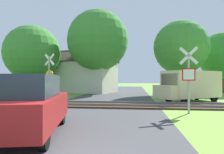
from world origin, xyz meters
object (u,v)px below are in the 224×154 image
object	(u,v)px
mail_truck	(190,85)
stop_sign_near	(189,76)
crossing_sign_far	(49,74)
tree_left	(32,53)
tree_far	(223,56)
tree_center	(98,41)
tree_right	(181,48)
parked_car	(31,105)
house	(82,76)

from	to	relation	value
mail_truck	stop_sign_near	bearing A→B (deg)	132.15
crossing_sign_far	tree_left	xyz separation A→B (m)	(-5.49, 7.66, 2.65)
crossing_sign_far	tree_left	bearing A→B (deg)	141.75
tree_far	mail_truck	xyz separation A→B (m)	(-6.58, -10.32, -3.22)
stop_sign_near	tree_center	bearing A→B (deg)	-48.87
tree_left	mail_truck	xyz separation A→B (m)	(15.71, -6.65, -3.43)
crossing_sign_far	tree_right	distance (m)	13.60
crossing_sign_far	tree_right	xyz separation A→B (m)	(11.01, 7.42, 2.93)
mail_truck	parked_car	bearing A→B (deg)	110.70
tree_right	mail_truck	distance (m)	7.45
stop_sign_near	tree_right	world-z (taller)	tree_right
stop_sign_near	mail_truck	distance (m)	5.29
house	mail_truck	world-z (taller)	house
crossing_sign_far	house	xyz separation A→B (m)	(-0.52, 11.09, 0.07)
tree_left	tree_right	bearing A→B (deg)	-0.84
parked_car	house	bearing A→B (deg)	88.55
house	tree_far	world-z (taller)	tree_far
house	parked_car	size ratio (longest dim) A/B	2.24
tree_center	mail_truck	xyz separation A→B (m)	(8.25, -7.68, -4.90)
crossing_sign_far	parked_car	bearing A→B (deg)	-52.87
stop_sign_near	tree_right	xyz separation A→B (m)	(2.14, 11.49, 3.15)
house	tree_left	size ratio (longest dim) A/B	1.21
tree_right	parked_car	size ratio (longest dim) A/B	1.83
house	tree_right	world-z (taller)	tree_right
mail_truck	parked_car	world-z (taller)	mail_truck
mail_truck	tree_right	bearing A→B (deg)	-39.96
crossing_sign_far	tree_right	size ratio (longest dim) A/B	0.45
tree_center	crossing_sign_far	bearing A→B (deg)	-102.78
crossing_sign_far	tree_left	distance (m)	9.79
mail_truck	tree_center	bearing A→B (deg)	14.11
stop_sign_near	mail_truck	size ratio (longest dim) A/B	0.63
tree_far	tree_center	distance (m)	15.15
tree_center	mail_truck	world-z (taller)	tree_center
stop_sign_near	tree_left	xyz separation A→B (m)	(-14.36, 11.73, 2.86)
tree_center	parked_car	size ratio (longest dim) A/B	2.27
tree_right	house	bearing A→B (deg)	162.36
tree_left	parked_car	distance (m)	18.72
tree_right	tree_center	world-z (taller)	tree_center
crossing_sign_far	mail_truck	size ratio (longest dim) A/B	0.69
house	tree_far	size ratio (longest dim) A/B	1.30
parked_car	crossing_sign_far	bearing A→B (deg)	98.65
crossing_sign_far	parked_car	distance (m)	9.13
stop_sign_near	tree_far	size ratio (longest dim) A/B	0.44
tree_right	tree_center	bearing A→B (deg)	172.01
tree_right	tree_center	xyz separation A→B (m)	(-9.04, 1.27, 1.18)
tree_right	tree_far	size ratio (longest dim) A/B	1.06
stop_sign_near	tree_far	xyz separation A→B (m)	(7.93, 15.40, 2.65)
house	tree_right	xyz separation A→B (m)	(11.53, -3.67, 2.86)
tree_left	stop_sign_near	bearing A→B (deg)	-39.24
stop_sign_near	tree_center	size ratio (longest dim) A/B	0.33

